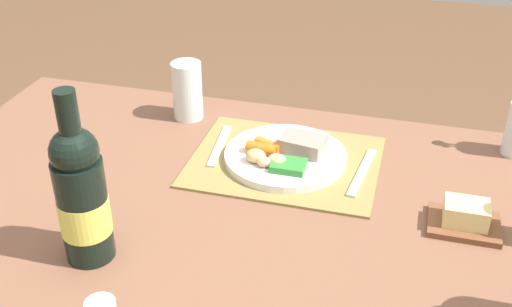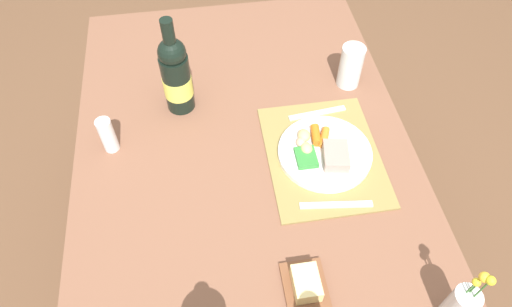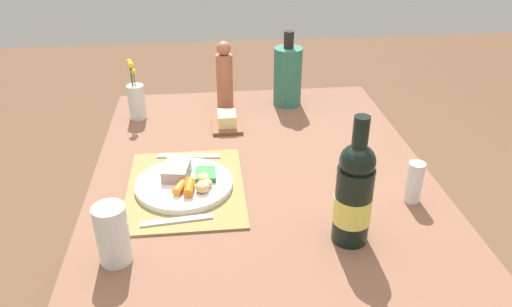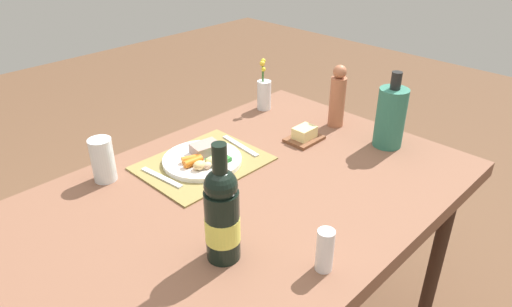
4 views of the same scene
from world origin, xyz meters
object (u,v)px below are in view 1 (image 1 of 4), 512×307
Objects in this scene: knife at (220,146)px; water_tumbler at (188,94)px; dining_table at (243,244)px; butter_dish at (465,218)px; dinner_plate at (286,155)px; fork at (362,172)px; wine_bottle at (82,195)px.

water_tumbler is (0.12, -0.13, 0.05)m from knife.
butter_dish is (-0.40, -0.08, 0.08)m from dining_table.
water_tumbler reaches higher than dining_table.
dining_table is 0.45m from water_tumbler.
butter_dish is at bearing 156.47° from water_tumbler.
dinner_plate is 1.86× the size of water_tumbler.
water_tumbler reaches higher than fork.
knife is 1.36× the size of butter_dish.
knife is 1.26× the size of water_tumbler.
butter_dish is (-0.37, 0.13, 0.00)m from dinner_plate.
knife is at bearing -104.27° from wine_bottle.
water_tumbler is at bearing -23.53° from butter_dish.
dining_table is 0.34m from wine_bottle.
water_tumbler reaches higher than butter_dish.
dining_table is at bearing 111.96° from knife.
butter_dish reaches higher than knife.
fork is at bearing -31.98° from butter_dish.
knife is 0.56× the size of wine_bottle.
dining_table is 0.27m from knife.
wine_bottle reaches higher than knife.
butter_dish is at bearing -168.39° from dining_table.
fork is at bearing -138.25° from wine_bottle.
dining_table is 11.12× the size of butter_dish.
water_tumbler reaches higher than knife.
dinner_plate is 0.47m from wine_bottle.
water_tumbler reaches higher than dinner_plate.
water_tumbler is 0.45× the size of wine_bottle.
dining_table is 7.59× the size of fork.
wine_bottle is (0.63, 0.25, 0.10)m from butter_dish.
fork is 0.61× the size of wine_bottle.
dining_table is 10.25× the size of water_tumbler.
water_tumbler is (0.24, -0.36, 0.12)m from dining_table.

